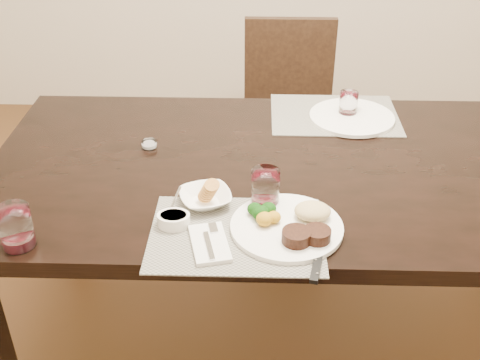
{
  "coord_description": "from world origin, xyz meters",
  "views": [
    {
      "loc": [
        -0.15,
        -1.64,
        1.73
      ],
      "look_at": [
        -0.19,
        -0.21,
        0.82
      ],
      "focal_mm": 45.0,
      "sensor_mm": 36.0,
      "label": 1
    }
  ],
  "objects_px": {
    "chair_far": "(288,108)",
    "steak_knife": "(315,261)",
    "dinner_plate": "(292,225)",
    "cracker_bowl": "(205,197)",
    "wine_glass_near": "(265,190)",
    "far_plate": "(352,117)"
  },
  "relations": [
    {
      "from": "wine_glass_near",
      "to": "far_plate",
      "type": "height_order",
      "value": "wine_glass_near"
    },
    {
      "from": "dinner_plate",
      "to": "steak_knife",
      "type": "distance_m",
      "value": 0.15
    },
    {
      "from": "steak_knife",
      "to": "cracker_bowl",
      "type": "distance_m",
      "value": 0.39
    },
    {
      "from": "chair_far",
      "to": "cracker_bowl",
      "type": "bearing_deg",
      "value": -104.02
    },
    {
      "from": "chair_far",
      "to": "cracker_bowl",
      "type": "height_order",
      "value": "chair_far"
    },
    {
      "from": "chair_far",
      "to": "wine_glass_near",
      "type": "relative_size",
      "value": 8.16
    },
    {
      "from": "chair_far",
      "to": "steak_knife",
      "type": "relative_size",
      "value": 3.71
    },
    {
      "from": "steak_knife",
      "to": "far_plate",
      "type": "relative_size",
      "value": 0.8
    },
    {
      "from": "dinner_plate",
      "to": "wine_glass_near",
      "type": "distance_m",
      "value": 0.14
    },
    {
      "from": "chair_far",
      "to": "steak_knife",
      "type": "bearing_deg",
      "value": -89.86
    },
    {
      "from": "chair_far",
      "to": "wine_glass_near",
      "type": "height_order",
      "value": "chair_far"
    },
    {
      "from": "dinner_plate",
      "to": "chair_far",
      "type": "bearing_deg",
      "value": 93.47
    },
    {
      "from": "chair_far",
      "to": "wine_glass_near",
      "type": "xyz_separation_m",
      "value": [
        -0.12,
        -1.16,
        0.3
      ]
    },
    {
      "from": "chair_far",
      "to": "far_plate",
      "type": "relative_size",
      "value": 2.95
    },
    {
      "from": "dinner_plate",
      "to": "cracker_bowl",
      "type": "bearing_deg",
      "value": 159.48
    },
    {
      "from": "cracker_bowl",
      "to": "wine_glass_near",
      "type": "relative_size",
      "value": 1.65
    },
    {
      "from": "dinner_plate",
      "to": "steak_knife",
      "type": "relative_size",
      "value": 1.25
    },
    {
      "from": "chair_far",
      "to": "dinner_plate",
      "type": "height_order",
      "value": "chair_far"
    },
    {
      "from": "chair_far",
      "to": "far_plate",
      "type": "distance_m",
      "value": 0.69
    },
    {
      "from": "chair_far",
      "to": "dinner_plate",
      "type": "xyz_separation_m",
      "value": [
        -0.05,
        -1.28,
        0.27
      ]
    },
    {
      "from": "chair_far",
      "to": "steak_knife",
      "type": "distance_m",
      "value": 1.44
    },
    {
      "from": "steak_knife",
      "to": "wine_glass_near",
      "type": "relative_size",
      "value": 2.2
    }
  ]
}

